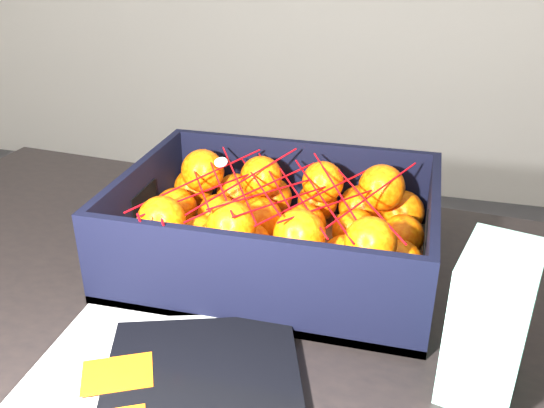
% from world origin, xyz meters
% --- Properties ---
extents(table, '(1.26, 0.90, 0.75)m').
position_xyz_m(table, '(0.28, -0.30, 0.65)').
color(table, black).
rests_on(table, ground).
extents(magazine_stack, '(0.35, 0.33, 0.02)m').
position_xyz_m(magazine_stack, '(0.31, -0.49, 0.76)').
color(magazine_stack, beige).
rests_on(magazine_stack, table).
extents(produce_crate, '(0.44, 0.33, 0.13)m').
position_xyz_m(produce_crate, '(0.36, -0.18, 0.79)').
color(produce_crate, olive).
rests_on(produce_crate, table).
extents(clementine_heap, '(0.42, 0.31, 0.12)m').
position_xyz_m(clementine_heap, '(0.37, -0.18, 0.81)').
color(clementine_heap, '#FF5C05').
rests_on(clementine_heap, produce_crate).
extents(mesh_net, '(0.37, 0.29, 0.09)m').
position_xyz_m(mesh_net, '(0.36, -0.18, 0.87)').
color(mesh_net, red).
rests_on(mesh_net, clementine_heap).
extents(retail_carton, '(0.10, 0.12, 0.16)m').
position_xyz_m(retail_carton, '(0.64, -0.36, 0.83)').
color(retail_carton, silver).
rests_on(retail_carton, table).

